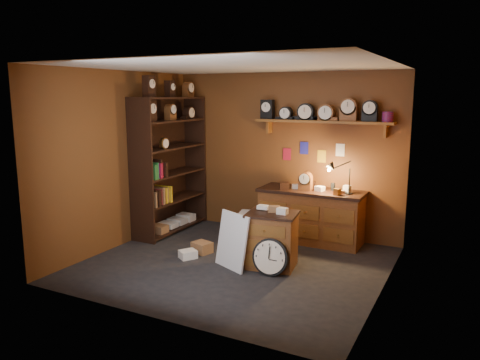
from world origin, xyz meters
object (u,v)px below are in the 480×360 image
big_round_clock (270,257)px  low_cabinet (272,238)px  shelving_unit (168,159)px  workbench (311,213)px

big_round_clock → low_cabinet: bearing=109.9°
shelving_unit → low_cabinet: bearing=-19.8°
shelving_unit → workbench: 2.57m
workbench → low_cabinet: bearing=-95.0°
workbench → big_round_clock: (-0.01, -1.60, -0.23)m
workbench → big_round_clock: 1.62m
low_cabinet → big_round_clock: size_ratio=1.71×
shelving_unit → big_round_clock: 2.82m
low_cabinet → workbench: bearing=76.0°
shelving_unit → workbench: shelving_unit is taller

